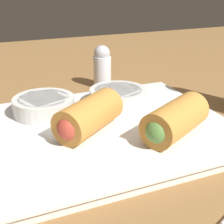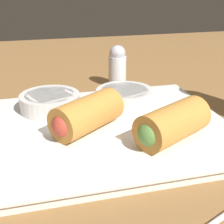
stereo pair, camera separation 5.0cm
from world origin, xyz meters
TOP-DOWN VIEW (x-y plane):
  - table_surface at (0.00, 0.00)cm, footprint 180.00×140.00cm
  - serving_plate at (-0.04, 1.93)cm, footprint 28.85×24.83cm
  - roll_front_left at (-3.58, 0.91)cm, footprint 9.56×8.62cm
  - roll_front_right at (5.13, -3.80)cm, footprint 9.74×7.82cm
  - dipping_bowl_near at (3.34, 7.83)cm, footprint 8.16×8.16cm
  - dipping_bowl_far at (-7.14, 8.57)cm, footprint 8.16×8.16cm
  - salt_shaker at (5.57, 20.01)cm, footprint 3.16×3.16cm

SIDE VIEW (x-z plane):
  - table_surface at x=0.00cm, z-range 0.00..2.00cm
  - serving_plate at x=-0.04cm, z-range 2.01..3.51cm
  - dipping_bowl_near at x=3.34cm, z-range 3.60..5.85cm
  - dipping_bowl_far at x=-7.14cm, z-range 3.60..5.85cm
  - roll_front_left at x=-3.58cm, z-range 3.50..7.66cm
  - roll_front_right at x=5.13cm, z-range 3.50..7.66cm
  - salt_shaker at x=5.57cm, z-range 1.99..9.52cm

